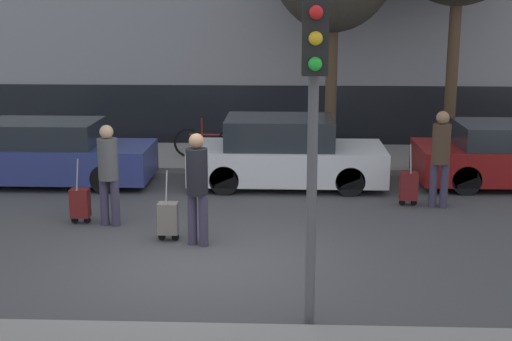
% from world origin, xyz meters
% --- Properties ---
extents(ground_plane, '(80.00, 80.00, 0.00)m').
position_xyz_m(ground_plane, '(0.00, 0.00, 0.00)').
color(ground_plane, '#424244').
extents(sidewalk_far, '(28.00, 3.00, 0.12)m').
position_xyz_m(sidewalk_far, '(0.00, 7.00, 0.06)').
color(sidewalk_far, gray).
rests_on(sidewalk_far, ground_plane).
extents(parked_car_0, '(4.24, 1.71, 1.35)m').
position_xyz_m(parked_car_0, '(-3.82, 4.46, 0.64)').
color(parked_car_0, navy).
rests_on(parked_car_0, ground_plane).
extents(parked_car_1, '(4.08, 1.85, 1.45)m').
position_xyz_m(parked_car_1, '(1.18, 4.54, 0.67)').
color(parked_car_1, silver).
rests_on(parked_car_1, ground_plane).
extents(pedestrian_left, '(0.35, 0.34, 1.77)m').
position_xyz_m(pedestrian_left, '(-1.84, 1.57, 1.01)').
color(pedestrian_left, '#383347').
rests_on(pedestrian_left, ground_plane).
extents(trolley_left, '(0.34, 0.29, 1.16)m').
position_xyz_m(trolley_left, '(-2.38, 1.65, 0.37)').
color(trolley_left, maroon).
rests_on(trolley_left, ground_plane).
extents(pedestrian_center, '(0.34, 0.34, 1.81)m').
position_xyz_m(pedestrian_center, '(-0.19, 0.59, 1.04)').
color(pedestrian_center, '#383347').
rests_on(pedestrian_center, ground_plane).
extents(trolley_center, '(0.34, 0.29, 1.17)m').
position_xyz_m(trolley_center, '(-0.70, 0.80, 0.37)').
color(trolley_center, slate).
rests_on(trolley_center, ground_plane).
extents(pedestrian_right, '(0.35, 0.34, 1.84)m').
position_xyz_m(pedestrian_right, '(4.09, 2.94, 1.05)').
color(pedestrian_right, '#383347').
rests_on(pedestrian_right, ground_plane).
extents(trolley_right, '(0.34, 0.29, 1.19)m').
position_xyz_m(trolley_right, '(3.54, 3.04, 0.38)').
color(trolley_right, maroon).
rests_on(trolley_right, ground_plane).
extents(traffic_light, '(0.28, 0.47, 3.81)m').
position_xyz_m(traffic_light, '(1.50, -2.36, 2.71)').
color(traffic_light, '#515154').
rests_on(traffic_light, ground_plane).
extents(parked_bicycle, '(1.77, 0.06, 0.96)m').
position_xyz_m(parked_bicycle, '(-0.64, 6.70, 0.49)').
color(parked_bicycle, black).
rests_on(parked_bicycle, sidewalk_far).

